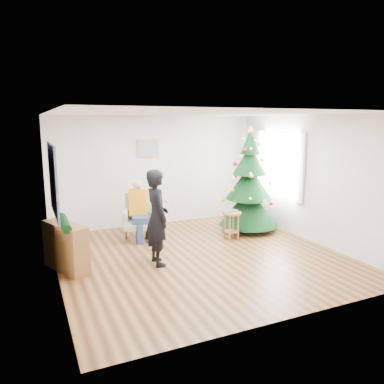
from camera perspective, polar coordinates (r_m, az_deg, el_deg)
name	(u,v)px	position (r m, az deg, el deg)	size (l,w,h in m)	color
floor	(200,256)	(7.05, 1.27, -9.71)	(5.00, 5.00, 0.00)	brown
ceiling	(201,113)	(6.61, 1.37, 11.91)	(5.00, 5.00, 0.00)	white
wall_back	(156,171)	(9.01, -5.55, 3.24)	(5.00, 5.00, 0.00)	silver
wall_front	(291,220)	(4.63, 14.78, -4.14)	(5.00, 5.00, 0.00)	silver
wall_left	(53,199)	(6.09, -20.44, -0.96)	(5.00, 5.00, 0.00)	silver
wall_right	(310,179)	(8.10, 17.52, 1.96)	(5.00, 5.00, 0.00)	silver
window_panel	(279,164)	(8.82, 13.13, 4.17)	(0.04, 1.30, 1.40)	white
curtains	(278,164)	(8.80, 12.98, 4.16)	(0.05, 1.75, 1.50)	white
christmas_tree	(249,184)	(8.53, 8.70, 1.20)	(1.31, 1.31, 2.37)	#3F2816
stool	(231,226)	(7.93, 6.04, -5.11)	(0.40, 0.40, 0.60)	brown
laptop	(232,211)	(7.86, 6.08, -2.96)	(0.33, 0.21, 0.03)	silver
armchair	(140,223)	(8.01, -7.86, -4.65)	(0.83, 0.80, 0.97)	#9BB08E
seated_person	(140,210)	(7.89, -7.95, -2.69)	(0.47, 0.61, 1.27)	navy
standing_man	(157,218)	(6.46, -5.36, -3.90)	(0.61, 0.40, 1.67)	black
game_controller	(167,201)	(6.43, -3.81, -1.40)	(0.04, 0.13, 0.04)	white
console	(66,247)	(6.64, -18.66, -7.96)	(0.30, 1.00, 0.80)	brown
garland	(64,223)	(6.52, -18.88, -4.46)	(0.14, 0.14, 0.90)	black
tapestry	(53,180)	(6.34, -20.42, 1.78)	(0.03, 1.50, 1.15)	black
framed_picture	(148,148)	(8.86, -6.77, 6.67)	(0.52, 0.05, 0.42)	tan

